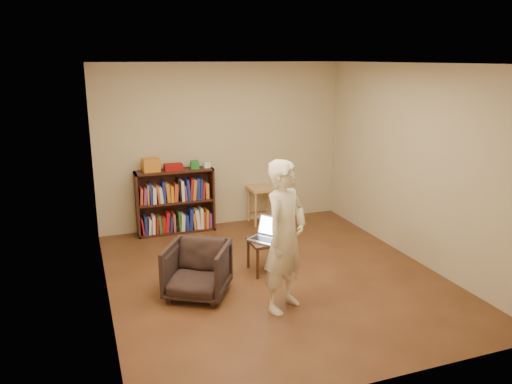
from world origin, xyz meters
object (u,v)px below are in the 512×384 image
object	(u,v)px
person	(285,237)
stool	(262,194)
laptop	(267,235)
side_table	(266,246)
bookshelf	(175,205)
armchair	(197,270)

from	to	relation	value
person	stool	bearing A→B (deg)	41.02
laptop	side_table	bearing A→B (deg)	-70.30
bookshelf	stool	size ratio (longest dim) A/B	1.95
bookshelf	armchair	size ratio (longest dim) A/B	1.74
stool	person	size ratio (longest dim) A/B	0.37
armchair	side_table	world-z (taller)	armchair
stool	armchair	world-z (taller)	armchair
armchair	laptop	distance (m)	1.09
stool	side_table	xyz separation A→B (m)	(-0.63, -1.84, -0.15)
bookshelf	person	xyz separation A→B (m)	(0.63, -2.87, 0.39)
laptop	bookshelf	bearing A→B (deg)	166.61
side_table	laptop	bearing A→B (deg)	56.51
bookshelf	side_table	bearing A→B (deg)	-67.51
laptop	person	world-z (taller)	person
person	side_table	bearing A→B (deg)	47.40
stool	laptop	xyz separation A→B (m)	(-0.61, -1.80, -0.01)
bookshelf	laptop	bearing A→B (deg)	-66.58
bookshelf	armchair	bearing A→B (deg)	-94.85
person	armchair	bearing A→B (deg)	110.07
bookshelf	stool	xyz separation A→B (m)	(1.42, -0.06, 0.06)
laptop	person	distance (m)	1.08
stool	laptop	size ratio (longest dim) A/B	1.20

